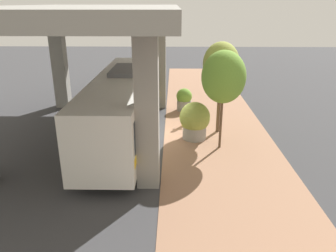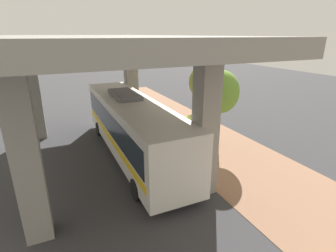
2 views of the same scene
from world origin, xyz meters
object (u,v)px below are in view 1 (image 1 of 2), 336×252
(fire_hydrant, at_px, (184,117))
(street_tree_near, at_px, (224,77))
(bus, at_px, (122,103))
(street_tree_far, at_px, (221,65))
(planter_front, at_px, (184,100))
(planter_middle, at_px, (195,121))

(fire_hydrant, bearing_deg, street_tree_near, 119.80)
(bus, distance_m, street_tree_near, 5.70)
(fire_hydrant, bearing_deg, street_tree_far, 156.06)
(bus, distance_m, street_tree_far, 5.80)
(planter_front, distance_m, planter_middle, 5.11)
(street_tree_near, relative_size, street_tree_far, 0.97)
(street_tree_near, bearing_deg, planter_middle, -43.47)
(street_tree_far, bearing_deg, street_tree_near, 85.78)
(bus, bearing_deg, planter_front, -126.31)
(planter_middle, bearing_deg, street_tree_near, 136.53)
(fire_hydrant, xyz_separation_m, street_tree_near, (-1.79, 3.13, 3.17))
(planter_front, relative_size, street_tree_far, 0.30)
(planter_front, xyz_separation_m, street_tree_near, (-1.69, 6.27, 2.94))
(planter_front, bearing_deg, planter_middle, 94.89)
(bus, bearing_deg, fire_hydrant, -154.06)
(planter_middle, distance_m, street_tree_far, 3.39)
(fire_hydrant, distance_m, planter_front, 3.15)
(planter_front, xyz_separation_m, planter_middle, (-0.43, 5.08, 0.27))
(planter_middle, relative_size, street_tree_near, 0.42)
(fire_hydrant, distance_m, planter_middle, 2.07)
(planter_middle, relative_size, street_tree_far, 0.40)
(fire_hydrant, height_order, planter_front, planter_front)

